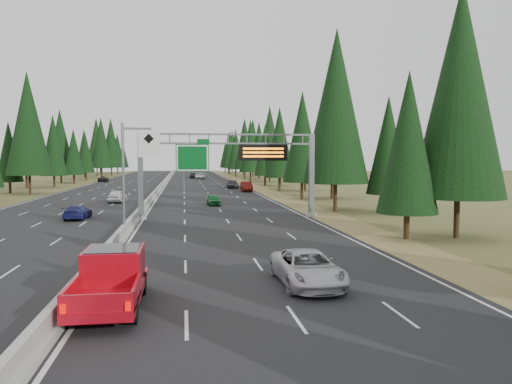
# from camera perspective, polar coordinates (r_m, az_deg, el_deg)

# --- Properties ---
(road) EXTENTS (32.00, 260.00, 0.08)m
(road) POSITION_cam_1_polar(r_m,az_deg,el_deg) (91.23, -10.88, 0.32)
(road) COLOR black
(road) RESTS_ON ground
(shoulder_right) EXTENTS (3.60, 260.00, 0.06)m
(shoulder_right) POSITION_cam_1_polar(r_m,az_deg,el_deg) (92.14, 0.24, 0.42)
(shoulder_right) COLOR olive
(shoulder_right) RESTS_ON ground
(shoulder_left) EXTENTS (3.60, 260.00, 0.06)m
(shoulder_left) POSITION_cam_1_polar(r_m,az_deg,el_deg) (93.76, -21.82, 0.20)
(shoulder_left) COLOR #4F5125
(shoulder_left) RESTS_ON ground
(median_barrier) EXTENTS (0.70, 260.00, 0.85)m
(median_barrier) POSITION_cam_1_polar(r_m,az_deg,el_deg) (91.21, -10.89, 0.56)
(median_barrier) COLOR gray
(median_barrier) RESTS_ON road
(sign_gantry) EXTENTS (16.75, 0.98, 7.80)m
(sign_gantry) POSITION_cam_1_polar(r_m,az_deg,el_deg) (46.09, -2.40, 3.46)
(sign_gantry) COLOR slate
(sign_gantry) RESTS_ON road
(hov_sign_pole) EXTENTS (2.80, 0.50, 8.00)m
(hov_sign_pole) POSITION_cam_1_polar(r_m,az_deg,el_deg) (36.12, -14.03, 2.36)
(hov_sign_pole) COLOR slate
(hov_sign_pole) RESTS_ON road
(tree_row_right) EXTENTS (11.68, 240.26, 18.98)m
(tree_row_right) POSITION_cam_1_polar(r_m,az_deg,el_deg) (78.58, 5.09, 6.72)
(tree_row_right) COLOR black
(tree_row_right) RESTS_ON ground
(tree_row_left) EXTENTS (11.87, 238.94, 18.81)m
(tree_row_left) POSITION_cam_1_polar(r_m,az_deg,el_deg) (80.75, -27.24, 6.07)
(tree_row_left) COLOR black
(tree_row_left) RESTS_ON ground
(silver_minivan) EXTENTS (2.60, 5.40, 1.49)m
(silver_minivan) POSITION_cam_1_polar(r_m,az_deg,el_deg) (22.12, 5.89, -8.65)
(silver_minivan) COLOR silver
(silver_minivan) RESTS_ON road
(red_pickup) EXTENTS (2.27, 6.35, 2.07)m
(red_pickup) POSITION_cam_1_polar(r_m,az_deg,el_deg) (19.88, -16.08, -9.02)
(red_pickup) COLOR black
(red_pickup) RESTS_ON road
(car_ahead_green) EXTENTS (1.65, 3.80, 1.28)m
(car_ahead_green) POSITION_cam_1_polar(r_m,az_deg,el_deg) (58.84, -4.84, -0.89)
(car_ahead_green) COLOR #16612C
(car_ahead_green) RESTS_ON road
(car_ahead_dkred) EXTENTS (1.87, 5.00, 1.63)m
(car_ahead_dkred) POSITION_cam_1_polar(r_m,az_deg,el_deg) (82.81, -1.10, 0.63)
(car_ahead_dkred) COLOR #64130E
(car_ahead_dkred) RESTS_ON road
(car_ahead_dkgrey) EXTENTS (2.20, 5.09, 1.46)m
(car_ahead_dkgrey) POSITION_cam_1_polar(r_m,az_deg,el_deg) (90.90, -2.70, 0.86)
(car_ahead_dkgrey) COLOR black
(car_ahead_dkgrey) RESTS_ON road
(car_ahead_white) EXTENTS (2.76, 5.70, 1.56)m
(car_ahead_white) POSITION_cam_1_polar(r_m,az_deg,el_deg) (133.08, -6.42, 1.82)
(car_ahead_white) COLOR white
(car_ahead_white) RESTS_ON road
(car_ahead_far) EXTENTS (2.00, 4.71, 1.59)m
(car_ahead_far) POSITION_cam_1_polar(r_m,az_deg,el_deg) (138.97, -7.20, 1.91)
(car_ahead_far) COLOR black
(car_ahead_far) RESTS_ON road
(car_onc_blue) EXTENTS (2.05, 4.52, 1.28)m
(car_onc_blue) POSITION_cam_1_polar(r_m,az_deg,el_deg) (48.13, -19.73, -2.17)
(car_onc_blue) COLOR navy
(car_onc_blue) RESTS_ON road
(car_onc_white) EXTENTS (2.23, 4.71, 1.55)m
(car_onc_white) POSITION_cam_1_polar(r_m,az_deg,el_deg) (64.81, -15.57, -0.46)
(car_onc_white) COLOR silver
(car_onc_white) RESTS_ON road
(car_onc_far) EXTENTS (2.28, 4.66, 1.27)m
(car_onc_far) POSITION_cam_1_polar(r_m,az_deg,el_deg) (122.28, -17.05, 1.43)
(car_onc_far) COLOR black
(car_onc_far) RESTS_ON road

